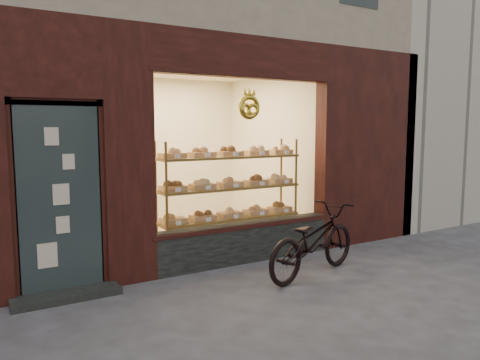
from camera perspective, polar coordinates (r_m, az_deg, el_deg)
ground at (r=4.84m, az=9.69°, el=-16.64°), size 90.00×90.00×0.00m
neighbor_right at (r=15.56m, az=24.30°, el=15.67°), size 12.00×7.00×9.00m
display_shelf at (r=6.87m, az=-1.25°, el=-1.95°), size 2.20×0.45×1.70m
bicycle at (r=6.06m, az=8.87°, el=-7.32°), size 1.81×1.02×0.90m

